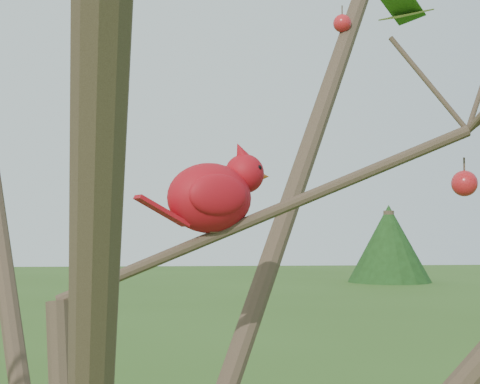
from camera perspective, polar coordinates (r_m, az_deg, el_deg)
The scene contains 3 objects.
crabapple_tree at distance 0.98m, azimuth -10.57°, elevation 1.07°, with size 2.35×2.05×2.95m.
cardinal at distance 1.08m, azimuth -2.02°, elevation -0.18°, with size 0.21×0.14×0.15m.
distant_trees at distance 24.93m, azimuth -11.06°, elevation -4.48°, with size 38.90×9.04×3.00m.
Camera 1 is at (0.12, -0.99, 2.05)m, focal length 55.00 mm.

